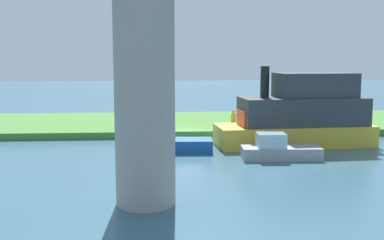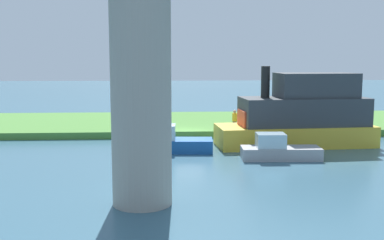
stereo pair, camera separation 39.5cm
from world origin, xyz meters
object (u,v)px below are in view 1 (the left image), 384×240
mooring_post (250,123)px  motorboat_white (278,150)px  skiff_small (299,116)px  bridge_pylon (144,68)px  riverboat_paddlewheel (169,142)px  person_on_bank (233,119)px

mooring_post → motorboat_white: size_ratio=0.20×
skiff_small → mooring_post: bearing=-58.6°
bridge_pylon → mooring_post: 18.08m
bridge_pylon → riverboat_paddlewheel: bridge_pylon is taller
motorboat_white → mooring_post: bearing=-89.5°
mooring_post → motorboat_white: bearing=90.5°
person_on_bank → bridge_pylon: bearing=69.5°
bridge_pylon → mooring_post: (-7.25, -15.96, -4.42)m
bridge_pylon → motorboat_white: (-7.32, -7.84, -4.84)m
person_on_bank → mooring_post: size_ratio=1.53×
person_on_bank → riverboat_paddlewheel: bearing=49.6°
skiff_small → riverboat_paddlewheel: bearing=10.4°
mooring_post → riverboat_paddlewheel: bearing=42.6°
skiff_small → motorboat_white: skiff_small is taller
motorboat_white → riverboat_paddlewheel: bearing=-22.2°
riverboat_paddlewheel → motorboat_white: bearing=157.8°
mooring_post → riverboat_paddlewheel: riverboat_paddlewheel is taller
mooring_post → skiff_small: skiff_small is taller
person_on_bank → motorboat_white: person_on_bank is taller
riverboat_paddlewheel → bridge_pylon: bearing=83.7°
bridge_pylon → riverboat_paddlewheel: bearing=-96.3°
bridge_pylon → skiff_small: (-9.71, -11.92, -3.45)m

